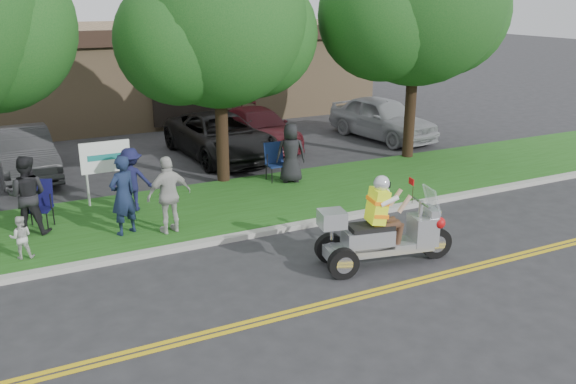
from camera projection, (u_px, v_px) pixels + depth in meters
name	position (u px, v px, depth m)	size (l,w,h in m)	color
ground	(335.00, 288.00, 11.55)	(120.00, 120.00, 0.00)	#28282B
centerline_near	(352.00, 300.00, 11.05)	(60.00, 0.10, 0.01)	gold
centerline_far	(347.00, 297.00, 11.19)	(60.00, 0.10, 0.01)	gold
curb	(268.00, 231.00, 14.12)	(60.00, 0.25, 0.12)	#A8A89E
grass_verge	(233.00, 204.00, 15.95)	(60.00, 4.00, 0.10)	#1F4F15
commercial_building	(161.00, 69.00, 27.89)	(18.00, 8.20, 4.00)	#9E7F5B
tree_mid	(220.00, 27.00, 16.55)	(5.88, 4.80, 7.05)	#332114
tree_right	(418.00, 3.00, 18.97)	(6.86, 5.60, 8.07)	#332114
business_sign	(106.00, 160.00, 15.52)	(1.25, 0.06, 1.75)	silver
trike_scooter	(381.00, 234.00, 12.33)	(2.92, 1.21, 1.91)	black
lawn_chair_a	(39.00, 201.00, 14.09)	(0.77, 0.79, 1.11)	black
lawn_chair_b	(275.00, 159.00, 17.72)	(0.60, 0.62, 1.09)	black
spectator_adult_left	(123.00, 195.00, 13.60)	(0.67, 0.44, 1.82)	#16213D
spectator_adult_mid	(27.00, 195.00, 13.64)	(0.88, 0.69, 1.81)	black
spectator_adult_right	(169.00, 195.00, 13.70)	(1.05, 0.44, 1.78)	#B8B8B2
spectator_chair_a	(131.00, 179.00, 15.14)	(1.04, 0.59, 1.60)	#16173D
spectator_chair_b	(291.00, 153.00, 17.41)	(0.84, 0.55, 1.72)	black
child_right	(21.00, 237.00, 12.46)	(0.44, 0.35, 0.92)	beige
parked_car_left	(24.00, 153.00, 18.35)	(1.55, 4.43, 1.46)	#2F2E31
parked_car_mid	(220.00, 136.00, 20.50)	(2.43, 5.28, 1.47)	black
parked_car_right	(259.00, 128.00, 22.10)	(1.85, 4.54, 1.32)	#501219
parked_car_far_right	(382.00, 118.00, 23.14)	(1.89, 4.69, 1.60)	#989A9E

